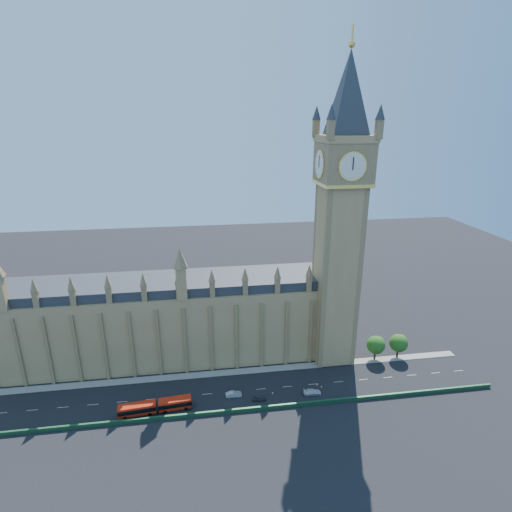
{
  "coord_description": "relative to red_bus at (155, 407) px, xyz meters",
  "views": [
    {
      "loc": [
        -3.78,
        -98.48,
        75.79
      ],
      "look_at": [
        11.91,
        10.0,
        38.54
      ],
      "focal_mm": 28.0,
      "sensor_mm": 36.0,
      "label": 1
    }
  ],
  "objects": [
    {
      "name": "elizabeth_tower",
      "position": [
        56.17,
        19.62,
        52.81
      ],
      "size": [
        20.59,
        20.59,
        105.0
      ],
      "color": "#A17C4E",
      "rests_on": "ground"
    },
    {
      "name": "cone_a",
      "position": [
        33.14,
        2.77,
        -1.38
      ],
      "size": [
        0.58,
        0.58,
        0.75
      ],
      "rotation": [
        0.0,
        0.0,
        0.27
      ],
      "color": "black",
      "rests_on": "ground"
    },
    {
      "name": "tree_east_far",
      "position": [
        78.39,
        15.71,
        3.9
      ],
      "size": [
        6.0,
        6.0,
        8.5
      ],
      "color": "#382619",
      "rests_on": "ground"
    },
    {
      "name": "red_bus",
      "position": [
        0.0,
        0.0,
        0.0
      ],
      "size": [
        19.69,
        4.61,
        3.32
      ],
      "rotation": [
        0.0,
        0.0,
        0.09
      ],
      "color": "red",
      "rests_on": "ground"
    },
    {
      "name": "car_white",
      "position": [
        44.64,
        1.14,
        -1.0
      ],
      "size": [
        5.29,
        2.44,
        1.5
      ],
      "primitive_type": "imported",
      "rotation": [
        0.0,
        0.0,
        1.51
      ],
      "color": "silver",
      "rests_on": "ground"
    },
    {
      "name": "ground",
      "position": [
        18.17,
        5.63,
        -1.75
      ],
      "size": [
        400.0,
        400.0,
        0.0
      ],
      "primitive_type": "plane",
      "color": "black",
      "rests_on": "ground"
    },
    {
      "name": "cone_b",
      "position": [
        47.16,
        4.86,
        -1.44
      ],
      "size": [
        0.41,
        0.41,
        0.62
      ],
      "rotation": [
        0.0,
        0.0,
        0.04
      ],
      "color": "black",
      "rests_on": "ground"
    },
    {
      "name": "tree_east_near",
      "position": [
        70.39,
        15.71,
        3.9
      ],
      "size": [
        6.0,
        6.0,
        8.5
      ],
      "color": "#382619",
      "rests_on": "ground"
    },
    {
      "name": "car_silver",
      "position": [
        21.79,
        3.41,
        -0.98
      ],
      "size": [
        4.66,
        1.63,
        1.53
      ],
      "primitive_type": "imported",
      "rotation": [
        0.0,
        0.0,
        1.57
      ],
      "color": "#A7AAAF",
      "rests_on": "ground"
    },
    {
      "name": "palace_westminster",
      "position": [
        -6.83,
        27.63,
        12.12
      ],
      "size": [
        120.0,
        20.0,
        28.0
      ],
      "color": "#A17C4E",
      "rests_on": "ground"
    },
    {
      "name": "cone_c",
      "position": [
        43.85,
        2.9,
        -1.38
      ],
      "size": [
        0.62,
        0.62,
        0.75
      ],
      "rotation": [
        0.0,
        0.0,
        -0.38
      ],
      "color": "black",
      "rests_on": "ground"
    },
    {
      "name": "car_grey",
      "position": [
        28.79,
        0.74,
        -1.11
      ],
      "size": [
        3.91,
        1.95,
        1.28
      ],
      "primitive_type": "imported",
      "rotation": [
        0.0,
        0.0,
        1.45
      ],
      "color": "#393A3F",
      "rests_on": "ground"
    },
    {
      "name": "bridge_parapet",
      "position": [
        18.17,
        -3.37,
        -1.15
      ],
      "size": [
        160.0,
        0.6,
        1.2
      ],
      "primitive_type": "cube",
      "color": "#1E4C2D",
      "rests_on": "ground"
    },
    {
      "name": "kerb_north",
      "position": [
        18.17,
        15.13,
        -1.67
      ],
      "size": [
        160.0,
        3.0,
        0.16
      ],
      "primitive_type": "cube",
      "color": "gray",
      "rests_on": "ground"
    },
    {
      "name": "cone_d",
      "position": [
        48.14,
        3.57,
        -1.43
      ],
      "size": [
        0.46,
        0.46,
        0.63
      ],
      "rotation": [
        0.0,
        0.0,
        -0.16
      ],
      "color": "black",
      "rests_on": "ground"
    }
  ]
}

